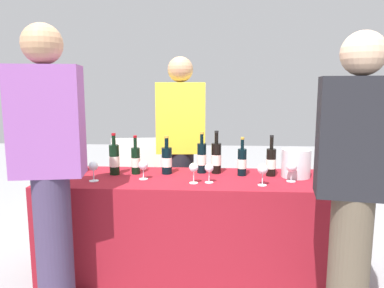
{
  "coord_description": "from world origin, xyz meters",
  "views": [
    {
      "loc": [
        0.16,
        -2.63,
        1.39
      ],
      "look_at": [
        0.0,
        0.0,
        0.97
      ],
      "focal_mm": 34.53,
      "sensor_mm": 36.0,
      "label": 1
    }
  ],
  "objects": [
    {
      "name": "ground_plane",
      "position": [
        0.0,
        0.0,
        0.0
      ],
      "size": [
        12.0,
        12.0,
        0.0
      ],
      "primitive_type": "plane",
      "color": "gray"
    },
    {
      "name": "tasting_table",
      "position": [
        0.0,
        0.0,
        0.36
      ],
      "size": [
        2.16,
        0.67,
        0.72
      ],
      "primitive_type": "cube",
      "color": "maroon",
      "rests_on": "ground_plane"
    },
    {
      "name": "wine_bottle_0",
      "position": [
        -0.87,
        0.15,
        0.83
      ],
      "size": [
        0.07,
        0.07,
        0.31
      ],
      "color": "black",
      "rests_on": "tasting_table"
    },
    {
      "name": "wine_bottle_1",
      "position": [
        -0.59,
        0.06,
        0.84
      ],
      "size": [
        0.08,
        0.08,
        0.32
      ],
      "color": "black",
      "rests_on": "tasting_table"
    },
    {
      "name": "wine_bottle_2",
      "position": [
        -0.44,
        0.1,
        0.83
      ],
      "size": [
        0.07,
        0.07,
        0.3
      ],
      "color": "black",
      "rests_on": "tasting_table"
    },
    {
      "name": "wine_bottle_3",
      "position": [
        -0.2,
        0.12,
        0.83
      ],
      "size": [
        0.08,
        0.08,
        0.29
      ],
      "color": "black",
      "rests_on": "tasting_table"
    },
    {
      "name": "wine_bottle_4",
      "position": [
        0.06,
        0.16,
        0.84
      ],
      "size": [
        0.07,
        0.07,
        0.32
      ],
      "color": "black",
      "rests_on": "tasting_table"
    },
    {
      "name": "wine_bottle_5",
      "position": [
        0.18,
        0.16,
        0.84
      ],
      "size": [
        0.08,
        0.08,
        0.33
      ],
      "color": "black",
      "rests_on": "tasting_table"
    },
    {
      "name": "wine_bottle_6",
      "position": [
        0.37,
        0.09,
        0.83
      ],
      "size": [
        0.07,
        0.07,
        0.29
      ],
      "color": "black",
      "rests_on": "tasting_table"
    },
    {
      "name": "wine_bottle_7",
      "position": [
        0.58,
        0.1,
        0.83
      ],
      "size": [
        0.07,
        0.07,
        0.31
      ],
      "color": "black",
      "rests_on": "tasting_table"
    },
    {
      "name": "wine_glass_0",
      "position": [
        -0.69,
        -0.14,
        0.83
      ],
      "size": [
        0.07,
        0.07,
        0.14
      ],
      "color": "silver",
      "rests_on": "tasting_table"
    },
    {
      "name": "wine_glass_1",
      "position": [
        -0.35,
        -0.07,
        0.82
      ],
      "size": [
        0.07,
        0.07,
        0.14
      ],
      "color": "silver",
      "rests_on": "tasting_table"
    },
    {
      "name": "wine_glass_2",
      "position": [
        0.02,
        -0.15,
        0.83
      ],
      "size": [
        0.06,
        0.06,
        0.14
      ],
      "color": "silver",
      "rests_on": "tasting_table"
    },
    {
      "name": "wine_glass_3",
      "position": [
        0.13,
        -0.13,
        0.82
      ],
      "size": [
        0.06,
        0.06,
        0.14
      ],
      "color": "silver",
      "rests_on": "tasting_table"
    },
    {
      "name": "wine_glass_4",
      "position": [
        0.49,
        -0.18,
        0.83
      ],
      "size": [
        0.07,
        0.07,
        0.15
      ],
      "color": "silver",
      "rests_on": "tasting_table"
    },
    {
      "name": "wine_glass_5",
      "position": [
        0.7,
        -0.07,
        0.82
      ],
      "size": [
        0.07,
        0.07,
        0.14
      ],
      "color": "silver",
      "rests_on": "tasting_table"
    },
    {
      "name": "ice_bucket",
      "position": [
        0.76,
        0.07,
        0.83
      ],
      "size": [
        0.21,
        0.21,
        0.21
      ],
      "primitive_type": "cylinder",
      "color": "silver",
      "rests_on": "tasting_table"
    },
    {
      "name": "server_pouring",
      "position": [
        -0.14,
        0.58,
        0.88
      ],
      "size": [
        0.44,
        0.26,
        1.64
      ],
      "rotation": [
        0.0,
        0.0,
        3.22
      ],
      "color": "black",
      "rests_on": "ground_plane"
    },
    {
      "name": "guest_0",
      "position": [
        -0.82,
        -0.54,
        0.95
      ],
      "size": [
        0.44,
        0.29,
        1.74
      ],
      "rotation": [
        0.0,
        0.0,
        0.17
      ],
      "color": "#3F3351",
      "rests_on": "ground_plane"
    },
    {
      "name": "guest_1",
      "position": [
        0.89,
        -0.72,
        0.9
      ],
      "size": [
        0.42,
        0.28,
        1.66
      ],
      "rotation": [
        0.0,
        0.0,
        -0.17
      ],
      "color": "brown",
      "rests_on": "ground_plane"
    },
    {
      "name": "menu_board",
      "position": [
        -0.63,
        1.03,
        0.43
      ],
      "size": [
        0.5,
        0.09,
        0.86
      ],
      "primitive_type": "cube",
      "rotation": [
        0.0,
        0.0,
        0.13
      ],
      "color": "white",
      "rests_on": "ground_plane"
    }
  ]
}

